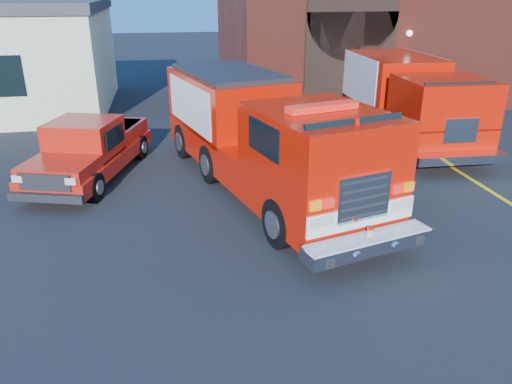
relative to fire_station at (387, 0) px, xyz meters
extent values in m
plane|color=black|center=(-8.99, -13.98, -4.25)|extent=(100.00, 100.00, 0.00)
cube|color=yellow|center=(-2.49, -12.98, -4.25)|extent=(0.12, 3.00, 0.01)
cube|color=yellow|center=(-2.49, -9.98, -4.25)|extent=(0.12, 3.00, 0.01)
cube|color=yellow|center=(-2.49, -6.98, -4.25)|extent=(0.12, 3.00, 0.01)
cube|color=maroon|center=(0.01, 0.02, -0.25)|extent=(15.00, 10.00, 8.00)
cube|color=black|center=(-3.49, -5.00, -2.25)|extent=(3.60, 0.12, 4.00)
cylinder|color=black|center=(-3.49, -5.00, -0.25)|extent=(3.60, 0.12, 3.60)
cube|color=black|center=(-15.99, -5.01, -2.25)|extent=(1.20, 0.10, 1.40)
cylinder|color=black|center=(-8.47, -15.00, -3.74)|extent=(0.58, 1.08, 1.03)
cylinder|color=black|center=(-6.48, -14.47, -3.74)|extent=(0.58, 1.08, 1.03)
cube|color=#C21204|center=(-8.25, -11.84, -3.46)|extent=(4.44, 8.74, 0.84)
cube|color=#C21204|center=(-8.80, -9.76, -2.38)|extent=(3.32, 4.58, 1.50)
cube|color=#C21204|center=(-7.55, -14.47, -2.33)|extent=(3.03, 3.50, 1.40)
cube|color=black|center=(-7.24, -15.60, -1.96)|extent=(2.01, 0.60, 0.88)
cube|color=red|center=(-7.55, -14.47, -1.56)|extent=(1.53, 0.69, 0.13)
cube|color=white|center=(-7.15, -15.93, -3.27)|extent=(2.27, 0.66, 0.41)
cube|color=silver|center=(-7.15, -15.94, -2.90)|extent=(1.10, 0.34, 0.88)
cube|color=silver|center=(-7.09, -16.18, -3.71)|extent=(2.66, 1.17, 0.26)
cube|color=#B7B7BF|center=(-9.94, -10.07, -2.38)|extent=(0.91, 3.26, 1.22)
cube|color=#B7B7BF|center=(-7.66, -9.46, -2.38)|extent=(0.91, 3.26, 1.22)
sphere|color=tan|center=(-7.09, -16.18, -3.51)|extent=(0.15, 0.15, 0.12)
sphere|color=tan|center=(-7.09, -16.19, -3.42)|extent=(0.12, 0.12, 0.10)
sphere|color=tan|center=(-7.12, -16.19, -3.39)|extent=(0.04, 0.04, 0.04)
sphere|color=tan|center=(-7.05, -16.17, -3.39)|extent=(0.04, 0.04, 0.04)
ellipsoid|color=#D90400|center=(-7.09, -16.18, -3.39)|extent=(0.12, 0.12, 0.06)
cylinder|color=#D90400|center=(-7.08, -16.19, -3.41)|extent=(0.14, 0.14, 0.01)
cylinder|color=black|center=(-13.90, -11.49, -3.90)|extent=(0.45, 0.75, 0.71)
cylinder|color=black|center=(-12.41, -11.95, -3.90)|extent=(0.45, 0.75, 0.71)
cube|color=#B4190C|center=(-12.66, -10.15, -3.76)|extent=(3.15, 5.20, 0.40)
cube|color=#B4190C|center=(-13.18, -11.80, -3.41)|extent=(1.96, 1.76, 0.31)
cube|color=#B4190C|center=(-12.74, -10.40, -3.05)|extent=(2.04, 2.01, 0.89)
cube|color=#B4190C|center=(-12.24, -8.79, -3.41)|extent=(2.12, 2.27, 0.49)
cube|color=black|center=(-13.41, -12.55, -3.85)|extent=(1.77, 0.66, 0.20)
cylinder|color=black|center=(-3.74, -10.56, -3.72)|extent=(0.37, 1.07, 1.06)
cylinder|color=black|center=(-1.63, -10.64, -3.72)|extent=(0.37, 1.07, 1.06)
cube|color=#C21204|center=(-2.59, -7.91, -3.43)|extent=(2.68, 7.78, 0.87)
cube|color=#C21204|center=(-2.54, -6.46, -2.33)|extent=(2.58, 4.90, 1.44)
cube|color=#C21204|center=(-2.69, -10.60, -2.42)|extent=(2.49, 2.39, 1.25)
cube|color=#B7B7BF|center=(-3.75, -6.42, -2.42)|extent=(0.18, 4.04, 1.64)
cube|color=#B7B7BF|center=(-1.33, -6.51, -2.42)|extent=(0.18, 4.04, 1.64)
cube|color=silver|center=(-2.74, -11.99, -3.72)|extent=(2.61, 0.53, 0.24)
camera|label=1|loc=(-10.52, -23.71, 0.64)|focal=35.00mm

